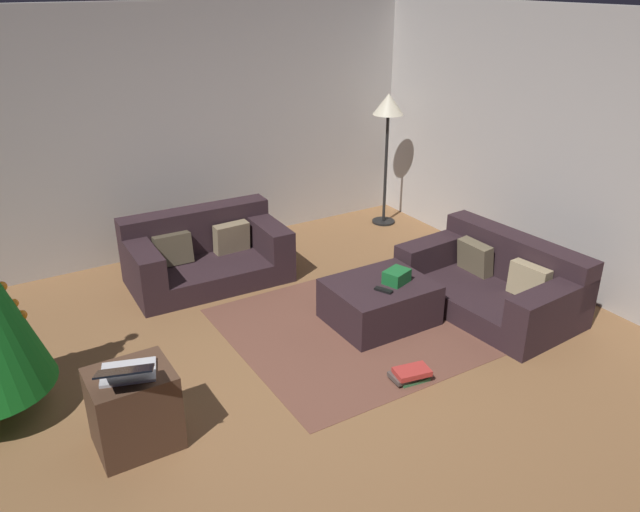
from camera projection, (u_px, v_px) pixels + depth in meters
name	position (u px, v px, depth m)	size (l,w,h in m)	color
ground_plane	(300.00, 399.00, 4.59)	(6.40, 6.40, 0.00)	brown
rear_partition	(148.00, 136.00, 6.50)	(6.40, 0.12, 2.60)	#BCB7B2
corner_partition	(608.00, 164.00, 5.54)	(0.12, 6.40, 2.60)	#B5B0AB
couch_left	(205.00, 254.00, 6.31)	(1.56, 0.92, 0.68)	#2D1E23
couch_right	(496.00, 282.00, 5.78)	(1.05, 1.62, 0.64)	#2D1E23
ottoman	(379.00, 302.00, 5.56)	(0.87, 0.72, 0.37)	#2D1E23
gift_box	(397.00, 276.00, 5.47)	(0.22, 0.17, 0.12)	#19662D
tv_remote	(384.00, 290.00, 5.33)	(0.05, 0.16, 0.02)	black
side_table	(134.00, 409.00, 4.06)	(0.52, 0.44, 0.55)	#4C3323
laptop	(127.00, 372.00, 3.86)	(0.45, 0.51, 0.19)	silver
book_stack	(411.00, 374.00, 4.79)	(0.30, 0.23, 0.11)	#387A47
corner_lamp	(388.00, 114.00, 7.29)	(0.36, 0.36, 1.58)	black
area_rug	(379.00, 320.00, 5.63)	(2.60, 2.00, 0.01)	brown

